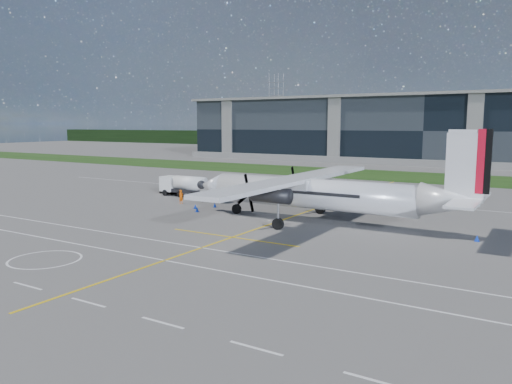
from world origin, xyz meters
name	(u,v)px	position (x,y,z in m)	size (l,w,h in m)	color
ground	(377,180)	(0.00, 40.00, 0.00)	(400.00, 400.00, 0.00)	#555350
grass_strip	(391,176)	(0.00, 48.00, 0.02)	(400.00, 18.00, 0.04)	#183A0F
terminal_building	(434,130)	(0.00, 80.00, 7.50)	(120.00, 20.00, 15.00)	black
tree_line	(473,142)	(0.00, 140.00, 3.00)	(400.00, 6.00, 6.00)	black
pylon_west	(276,110)	(-80.00, 150.00, 15.00)	(9.00, 4.60, 30.00)	gray
yellow_taxiway_centerline	(316,208)	(3.00, 10.00, 0.01)	(0.20, 70.00, 0.01)	yellow
white_lane_line	(132,254)	(0.00, -14.00, 0.01)	(90.00, 0.15, 0.01)	white
turboprop_aircraft	(322,176)	(6.73, 2.93, 4.31)	(27.73, 28.76, 8.63)	white
fuel_tanker_truck	(181,186)	(-15.48, 9.82, 1.28)	(6.83, 2.22, 2.56)	white
baggage_tug	(213,195)	(-9.31, 8.10, 0.83)	(2.76, 1.65, 1.65)	silver
ground_crew_person	(181,196)	(-11.49, 5.05, 0.91)	(0.74, 0.53, 1.82)	#F25907
safety_cone_nose_port	(197,209)	(-6.61, 1.73, 0.25)	(0.36, 0.36, 0.50)	#0B33C6
safety_cone_nose_stbd	(215,205)	(-6.76, 5.03, 0.25)	(0.36, 0.36, 0.50)	#0B33C6
safety_cone_tail	(477,238)	(19.93, 2.71, 0.25)	(0.36, 0.36, 0.50)	#0B33C6
safety_cone_stbdwing	(355,200)	(4.88, 16.60, 0.25)	(0.36, 0.36, 0.50)	#0B33C6
safety_cone_fwd	(195,206)	(-7.95, 3.13, 0.25)	(0.36, 0.36, 0.50)	#0B33C6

